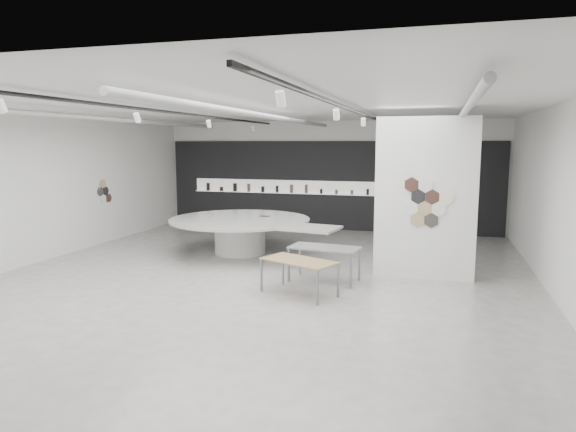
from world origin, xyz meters
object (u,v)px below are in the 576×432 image
(partition_column, at_px, (425,199))
(sample_table_wood, at_px, (299,263))
(display_island, at_px, (242,231))
(kitchen_counter, at_px, (420,221))
(sample_table_stone, at_px, (324,250))

(partition_column, relative_size, sample_table_wood, 2.14)
(display_island, relative_size, sample_table_wood, 3.07)
(display_island, distance_m, kitchen_counter, 6.27)
(display_island, bearing_deg, sample_table_wood, -43.92)
(partition_column, bearing_deg, sample_table_stone, -155.44)
(kitchen_counter, bearing_deg, sample_table_wood, -110.98)
(sample_table_wood, bearing_deg, kitchen_counter, 74.87)
(partition_column, bearing_deg, display_island, 165.76)
(kitchen_counter, bearing_deg, display_island, -142.70)
(display_island, height_order, kitchen_counter, kitchen_counter)
(display_island, bearing_deg, kitchen_counter, 51.91)
(partition_column, height_order, kitchen_counter, partition_column)
(sample_table_stone, xyz_separation_m, kitchen_counter, (1.78, 6.47, -0.23))
(display_island, bearing_deg, partition_column, -5.48)
(partition_column, xyz_separation_m, sample_table_stone, (-2.07, -0.95, -1.09))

